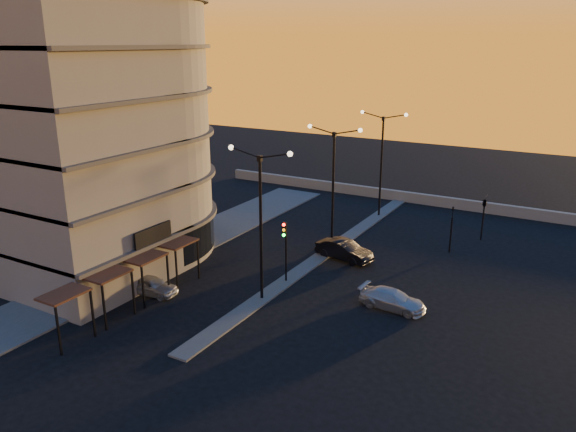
{
  "coord_description": "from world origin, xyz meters",
  "views": [
    {
      "loc": [
        17.21,
        -26.73,
        15.32
      ],
      "look_at": [
        -1.64,
        6.12,
        3.51
      ],
      "focal_mm": 35.0,
      "sensor_mm": 36.0,
      "label": 1
    }
  ],
  "objects_px": {
    "car_hatchback": "(151,285)",
    "car_wagon": "(392,299)",
    "traffic_light_main": "(285,242)",
    "car_sedan": "(344,250)",
    "streetlamp_mid": "(333,179)"
  },
  "relations": [
    {
      "from": "car_hatchback",
      "to": "car_wagon",
      "type": "height_order",
      "value": "car_hatchback"
    },
    {
      "from": "traffic_light_main",
      "to": "car_sedan",
      "type": "relative_size",
      "value": 0.98
    },
    {
      "from": "streetlamp_mid",
      "to": "traffic_light_main",
      "type": "height_order",
      "value": "streetlamp_mid"
    },
    {
      "from": "streetlamp_mid",
      "to": "car_sedan",
      "type": "relative_size",
      "value": 2.19
    },
    {
      "from": "traffic_light_main",
      "to": "car_sedan",
      "type": "height_order",
      "value": "traffic_light_main"
    },
    {
      "from": "car_hatchback",
      "to": "car_sedan",
      "type": "relative_size",
      "value": 0.82
    },
    {
      "from": "streetlamp_mid",
      "to": "car_sedan",
      "type": "xyz_separation_m",
      "value": [
        1.65,
        -1.35,
        -4.88
      ]
    },
    {
      "from": "streetlamp_mid",
      "to": "traffic_light_main",
      "type": "distance_m",
      "value": 7.62
    },
    {
      "from": "car_hatchback",
      "to": "car_sedan",
      "type": "xyz_separation_m",
      "value": [
        8.15,
        11.52,
        0.11
      ]
    },
    {
      "from": "car_sedan",
      "to": "car_wagon",
      "type": "bearing_deg",
      "value": -123.9
    },
    {
      "from": "traffic_light_main",
      "to": "car_wagon",
      "type": "height_order",
      "value": "traffic_light_main"
    },
    {
      "from": "car_sedan",
      "to": "car_wagon",
      "type": "distance_m",
      "value": 8.22
    },
    {
      "from": "traffic_light_main",
      "to": "car_wagon",
      "type": "relative_size",
      "value": 1.06
    },
    {
      "from": "traffic_light_main",
      "to": "car_hatchback",
      "type": "xyz_separation_m",
      "value": [
        -6.5,
        -5.74,
        -2.28
      ]
    },
    {
      "from": "car_hatchback",
      "to": "car_sedan",
      "type": "bearing_deg",
      "value": -42.03
    }
  ]
}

